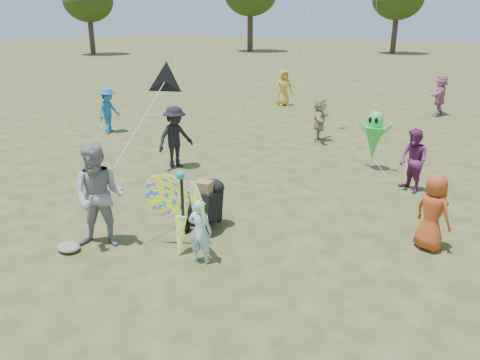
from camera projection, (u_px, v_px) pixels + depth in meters
The scene contains 15 objects.
ground at pixel (202, 259), 8.74m from camera, with size 160.00×160.00×0.00m, color #51592B.
child_girl at pixel (200, 231), 8.46m from camera, with size 0.45×0.29×1.23m, color #A6D2EB.
adult_man at pixel (99, 196), 8.94m from camera, with size 1.01×0.78×2.07m, color gray.
grey_bag at pixel (68, 247), 9.03m from camera, with size 0.49×0.40×0.15m, color gray.
crowd_a at pixel (433, 213), 8.90m from camera, with size 0.74×0.48×1.51m, color #AA411B.
crowd_b at pixel (175, 137), 13.73m from camera, with size 1.19×0.68×1.84m, color black.
crowd_d at pixel (320, 120), 16.74m from camera, with size 1.46×0.46×1.57m, color tan.
crowd_e at pixel (413, 161), 11.87m from camera, with size 0.80×0.62×1.64m, color #6D2463.
crowd_g at pixel (284, 88), 23.45m from camera, with size 0.86×0.56×1.76m, color gold.
crowd_i at pixel (108, 110), 18.01m from camera, with size 1.11×0.64×1.73m, color #1E68A4.
crowd_j at pixel (440, 95), 21.14m from camera, with size 1.68×0.54×1.81m, color #B86991.
jogging_stroller at pixel (207, 201), 9.82m from camera, with size 0.66×1.11×1.09m.
butterfly_kite at pixel (181, 212), 8.76m from camera, with size 1.74×0.75×1.82m.
delta_kite_rig at pixel (165, 82), 9.67m from camera, with size 0.89×2.09×1.76m.
alien_kite at pixel (374, 137), 13.56m from camera, with size 1.12×0.69×1.74m.
Camera 1 is at (5.12, -5.87, 4.30)m, focal length 35.00 mm.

